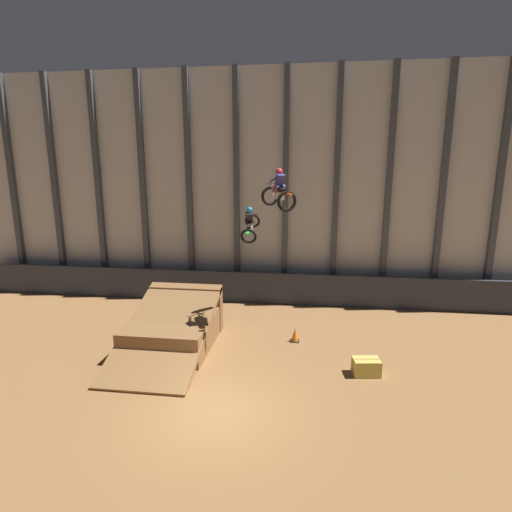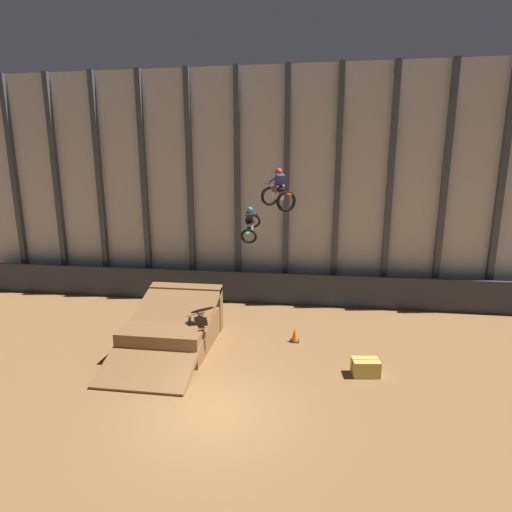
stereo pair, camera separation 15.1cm
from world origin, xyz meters
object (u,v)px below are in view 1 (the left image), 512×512
rider_bike_right_air (279,192)px  traffic_cone_near_ramp (295,335)px  dirt_ramp (175,327)px  rider_bike_left_air (250,224)px  hay_bale_trackside (366,367)px

rider_bike_right_air → traffic_cone_near_ramp: rider_bike_right_air is taller
dirt_ramp → rider_bike_left_air: rider_bike_left_air is taller
rider_bike_right_air → dirt_ramp: bearing=149.8°
rider_bike_right_air → traffic_cone_near_ramp: 5.89m
rider_bike_left_air → dirt_ramp: bearing=-128.0°
rider_bike_left_air → rider_bike_right_air: bearing=-66.1°
traffic_cone_near_ramp → rider_bike_left_air: bearing=131.3°
dirt_ramp → rider_bike_right_air: 6.76m
traffic_cone_near_ramp → rider_bike_right_air: bearing=-126.9°
rider_bike_left_air → rider_bike_right_air: size_ratio=1.06×
rider_bike_left_air → hay_bale_trackside: size_ratio=1.91×
dirt_ramp → rider_bike_left_air: 5.64m
dirt_ramp → traffic_cone_near_ramp: 4.86m
traffic_cone_near_ramp → dirt_ramp: bearing=-169.9°
rider_bike_left_air → hay_bale_trackside: bearing=-46.4°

